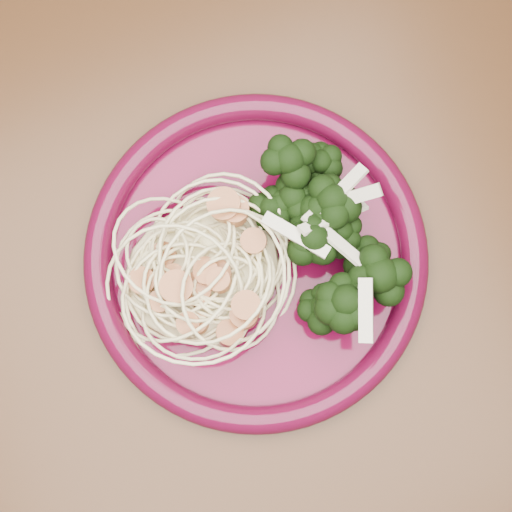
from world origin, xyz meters
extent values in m
plane|color=brown|center=(0.00, 0.00, 0.00)|extent=(3.50, 3.50, 0.00)
cube|color=#472814|center=(0.00, 0.00, 0.73)|extent=(1.20, 0.80, 0.04)
cylinder|color=#500622|center=(-0.06, -0.02, 0.75)|extent=(0.30, 0.30, 0.01)
torus|color=#500823|center=(-0.06, -0.02, 0.76)|extent=(0.30, 0.30, 0.02)
ellipsoid|color=beige|center=(-0.10, -0.02, 0.77)|extent=(0.14, 0.12, 0.03)
ellipsoid|color=black|center=(0.00, -0.03, 0.78)|extent=(0.11, 0.16, 0.05)
camera|label=1|loc=(-0.09, -0.11, 1.31)|focal=50.00mm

